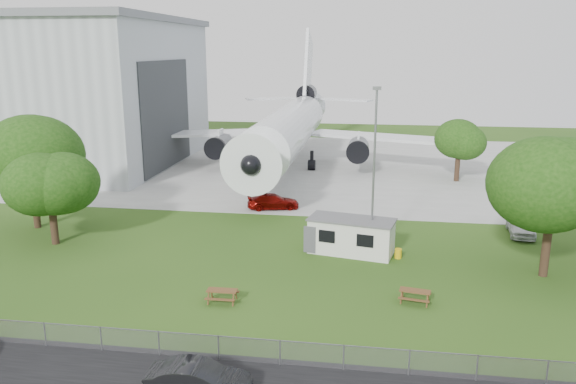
# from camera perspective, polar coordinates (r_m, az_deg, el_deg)

# --- Properties ---
(ground) EXTENTS (160.00, 160.00, 0.00)m
(ground) POSITION_cam_1_polar(r_m,az_deg,el_deg) (36.95, -4.63, -8.99)
(ground) COLOR #3C601D
(concrete_apron) EXTENTS (120.00, 46.00, 0.03)m
(concrete_apron) POSITION_cam_1_polar(r_m,az_deg,el_deg) (72.93, 2.05, 2.80)
(concrete_apron) COLOR #B7B7B2
(concrete_apron) RESTS_ON ground
(hangar) EXTENTS (43.00, 31.00, 18.55)m
(hangar) POSITION_cam_1_polar(r_m,az_deg,el_deg) (83.00, -25.50, 9.39)
(hangar) COLOR #B2B7BC
(hangar) RESTS_ON ground
(airliner) EXTENTS (46.36, 47.73, 17.69)m
(airliner) POSITION_cam_1_polar(r_m,az_deg,el_deg) (70.20, 0.25, 6.70)
(airliner) COLOR white
(airliner) RESTS_ON ground
(site_cabin) EXTENTS (6.96, 3.91, 2.62)m
(site_cabin) POSITION_cam_1_polar(r_m,az_deg,el_deg) (41.45, 6.47, -4.45)
(site_cabin) COLOR silver
(site_cabin) RESTS_ON ground
(picnic_west) EXTENTS (1.82, 1.52, 0.76)m
(picnic_west) POSITION_cam_1_polar(r_m,az_deg,el_deg) (34.24, -6.68, -11.01)
(picnic_west) COLOR brown
(picnic_west) RESTS_ON ground
(picnic_east) EXTENTS (2.04, 1.80, 0.76)m
(picnic_east) POSITION_cam_1_polar(r_m,az_deg,el_deg) (34.78, 12.72, -10.86)
(picnic_east) COLOR brown
(picnic_east) RESTS_ON ground
(fence) EXTENTS (58.00, 0.04, 1.30)m
(fence) POSITION_cam_1_polar(r_m,az_deg,el_deg) (28.78, -9.03, -16.35)
(fence) COLOR gray
(fence) RESTS_ON ground
(lamp_mast) EXTENTS (0.16, 0.16, 12.00)m
(lamp_mast) POSITION_cam_1_polar(r_m,az_deg,el_deg) (40.15, 8.70, 1.81)
(lamp_mast) COLOR slate
(lamp_mast) RESTS_ON ground
(tree_west_big) EXTENTS (8.12, 8.12, 9.95)m
(tree_west_big) POSITION_cam_1_polar(r_m,az_deg,el_deg) (50.53, -24.73, 3.08)
(tree_west_big) COLOR #382619
(tree_west_big) RESTS_ON ground
(tree_west_small) EXTENTS (6.67, 6.67, 8.17)m
(tree_west_small) POSITION_cam_1_polar(r_m,az_deg,el_deg) (45.81, -23.09, 0.86)
(tree_west_small) COLOR #382619
(tree_west_small) RESTS_ON ground
(tree_east_front) EXTENTS (7.38, 7.38, 10.08)m
(tree_east_front) POSITION_cam_1_polar(r_m,az_deg,el_deg) (39.45, 25.41, 0.91)
(tree_east_front) COLOR #382619
(tree_east_front) RESTS_ON ground
(tree_far_apron) EXTENTS (6.03, 6.03, 7.60)m
(tree_far_apron) POSITION_cam_1_polar(r_m,az_deg,el_deg) (65.73, 17.00, 4.94)
(tree_far_apron) COLOR #382619
(tree_far_apron) RESTS_ON ground
(car_centre_sedan) EXTENTS (4.53, 1.63, 1.49)m
(car_centre_sedan) POSITION_cam_1_polar(r_m,az_deg,el_deg) (25.79, -9.10, -18.36)
(car_centre_sedan) COLOR black
(car_centre_sedan) RESTS_ON ground
(car_ne_hatch) EXTENTS (2.33, 4.84, 1.59)m
(car_ne_hatch) POSITION_cam_1_polar(r_m,az_deg,el_deg) (49.06, 22.58, -3.14)
(car_ne_hatch) COLOR silver
(car_ne_hatch) RESTS_ON ground
(car_apron_van) EXTENTS (5.18, 3.14, 1.40)m
(car_apron_van) POSITION_cam_1_polar(r_m,az_deg,el_deg) (52.62, -1.53, -0.98)
(car_apron_van) COLOR maroon
(car_apron_van) RESTS_ON ground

